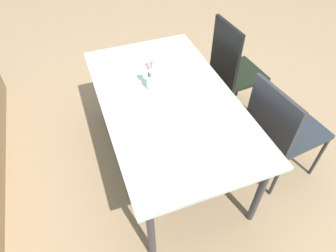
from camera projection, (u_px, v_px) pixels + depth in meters
ground_plane at (164, 158)px, 2.78m from camera, size 12.00×12.00×0.00m
dining_table at (168, 104)px, 2.28m from camera, size 1.73×0.99×0.74m
chair_near_left at (282, 125)px, 2.31m from camera, size 0.55×0.55×0.94m
chair_near_right at (233, 67)px, 2.79m from camera, size 0.45×0.45×1.04m
flower_vase at (150, 78)px, 2.26m from camera, size 0.07×0.07×0.24m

